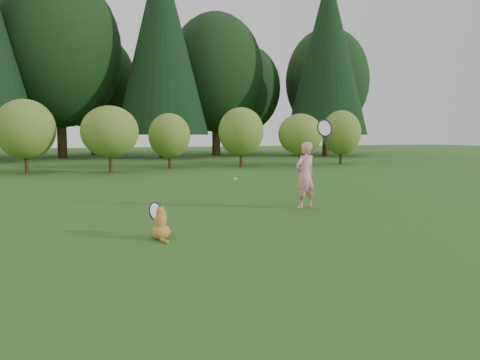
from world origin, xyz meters
name	(u,v)px	position (x,y,z in m)	size (l,w,h in m)	color
ground	(245,227)	(0.00, 0.00, 0.00)	(100.00, 100.00, 0.00)	#294B15
shrub_row	(136,137)	(0.00, 13.00, 1.40)	(28.00, 3.00, 2.80)	olive
woodland_backdrop	(111,36)	(0.00, 23.00, 7.50)	(48.00, 10.00, 15.00)	black
child	(306,174)	(1.89, 1.45, 0.72)	(0.80, 0.55, 2.04)	pink
cat	(160,222)	(-1.47, -0.37, 0.25)	(0.42, 0.68, 0.66)	orange
tennis_ball	(235,179)	(0.10, 0.78, 0.72)	(0.07, 0.07, 0.07)	#C2D719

